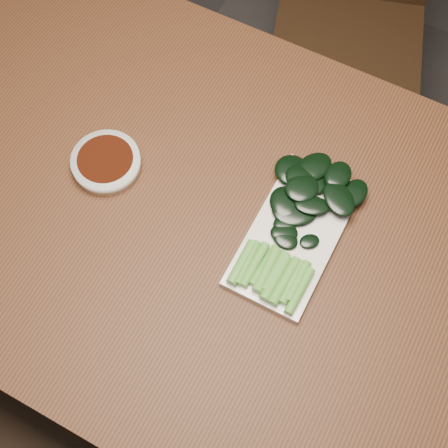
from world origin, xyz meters
TOP-DOWN VIEW (x-y plane):
  - ground at (0.00, 0.00)m, footprint 6.00×6.00m
  - table at (0.00, 0.00)m, footprint 1.40×0.80m
  - chair_far at (-0.03, 0.79)m, footprint 0.48×0.48m
  - sauce_bowl at (-0.21, -0.00)m, footprint 0.12×0.12m
  - serving_plate at (0.14, 0.03)m, footprint 0.14×0.27m
  - gai_lan at (0.13, 0.05)m, footprint 0.18×0.29m

SIDE VIEW (x-z plane):
  - ground at x=0.00m, z-range 0.00..0.00m
  - chair_far at x=-0.03m, z-range 0.04..0.93m
  - table at x=0.00m, z-range 0.30..1.05m
  - serving_plate at x=0.14m, z-range 0.75..0.76m
  - sauce_bowl at x=-0.21m, z-range 0.75..0.78m
  - gai_lan at x=0.13m, z-range 0.76..0.79m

